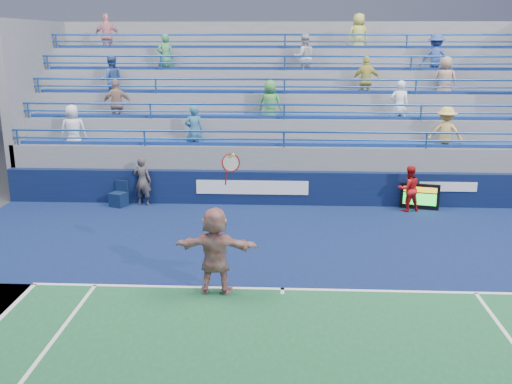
# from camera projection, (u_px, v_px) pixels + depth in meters

# --- Properties ---
(ground) EXTENTS (120.00, 120.00, 0.00)m
(ground) POSITION_uv_depth(u_px,v_px,m) (282.00, 290.00, 12.29)
(ground) COLOR #333538
(sponsor_wall) EXTENTS (18.00, 0.32, 1.10)m
(sponsor_wall) POSITION_uv_depth(u_px,v_px,m) (283.00, 188.00, 18.40)
(sponsor_wall) COLOR #0A1638
(sponsor_wall) RESTS_ON ground
(bleacher_stand) EXTENTS (18.00, 5.60, 6.13)m
(bleacher_stand) POSITION_uv_depth(u_px,v_px,m) (284.00, 138.00, 21.78)
(bleacher_stand) COLOR slate
(bleacher_stand) RESTS_ON ground
(serve_speed_board) EXTENTS (1.18, 0.41, 0.82)m
(serve_speed_board) POSITION_uv_depth(u_px,v_px,m) (420.00, 197.00, 17.92)
(serve_speed_board) COLOR black
(serve_speed_board) RESTS_ON ground
(judge_chair) EXTENTS (0.60, 0.62, 0.82)m
(judge_chair) POSITION_uv_depth(u_px,v_px,m) (119.00, 198.00, 18.27)
(judge_chair) COLOR #0D1D3E
(judge_chair) RESTS_ON ground
(tennis_player) EXTENTS (1.77, 0.63, 3.03)m
(tennis_player) POSITION_uv_depth(u_px,v_px,m) (215.00, 250.00, 11.93)
(tennis_player) COLOR silver
(tennis_player) RESTS_ON ground
(line_judge) EXTENTS (0.64, 0.48, 1.59)m
(line_judge) POSITION_uv_depth(u_px,v_px,m) (143.00, 181.00, 18.29)
(line_judge) COLOR #121933
(line_judge) RESTS_ON ground
(ball_girl) EXTENTS (0.82, 0.71, 1.45)m
(ball_girl) POSITION_uv_depth(u_px,v_px,m) (409.00, 189.00, 17.66)
(ball_girl) COLOR red
(ball_girl) RESTS_ON ground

